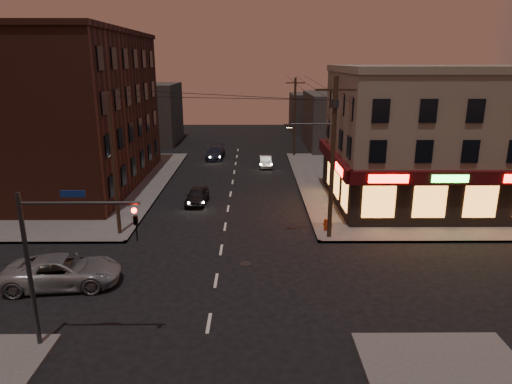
{
  "coord_description": "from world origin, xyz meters",
  "views": [
    {
      "loc": [
        1.94,
        -21.48,
        10.99
      ],
      "look_at": [
        2.12,
        5.52,
        3.2
      ],
      "focal_mm": 32.0,
      "sensor_mm": 36.0,
      "label": 1
    }
  ],
  "objects_px": {
    "sedan_near": "(197,196)",
    "sedan_mid": "(266,161)",
    "suv_cross": "(63,271)",
    "fire_hydrant": "(326,224)",
    "sedan_far": "(215,153)"
  },
  "relations": [
    {
      "from": "fire_hydrant",
      "to": "sedan_near",
      "type": "bearing_deg",
      "value": 145.18
    },
    {
      "from": "sedan_near",
      "to": "fire_hydrant",
      "type": "height_order",
      "value": "sedan_near"
    },
    {
      "from": "sedan_mid",
      "to": "fire_hydrant",
      "type": "height_order",
      "value": "sedan_mid"
    },
    {
      "from": "suv_cross",
      "to": "sedan_far",
      "type": "xyz_separation_m",
      "value": [
        5.19,
        31.27,
        -0.1
      ]
    },
    {
      "from": "suv_cross",
      "to": "sedan_mid",
      "type": "bearing_deg",
      "value": -28.24
    },
    {
      "from": "suv_cross",
      "to": "sedan_far",
      "type": "bearing_deg",
      "value": -15.48
    },
    {
      "from": "sedan_near",
      "to": "sedan_far",
      "type": "bearing_deg",
      "value": 93.78
    },
    {
      "from": "suv_cross",
      "to": "sedan_mid",
      "type": "xyz_separation_m",
      "value": [
        10.96,
        26.89,
        -0.2
      ]
    },
    {
      "from": "suv_cross",
      "to": "sedan_near",
      "type": "height_order",
      "value": "suv_cross"
    },
    {
      "from": "suv_cross",
      "to": "sedan_near",
      "type": "xyz_separation_m",
      "value": [
        5.14,
        13.78,
        -0.14
      ]
    },
    {
      "from": "sedan_near",
      "to": "fire_hydrant",
      "type": "relative_size",
      "value": 4.63
    },
    {
      "from": "suv_cross",
      "to": "sedan_far",
      "type": "relative_size",
      "value": 1.2
    },
    {
      "from": "sedan_near",
      "to": "sedan_far",
      "type": "height_order",
      "value": "sedan_far"
    },
    {
      "from": "sedan_far",
      "to": "fire_hydrant",
      "type": "distance_m",
      "value": 25.64
    },
    {
      "from": "sedan_near",
      "to": "sedan_mid",
      "type": "relative_size",
      "value": 1.07
    }
  ]
}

